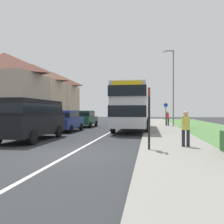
{
  "coord_description": "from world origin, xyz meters",
  "views": [
    {
      "loc": [
        2.98,
        -8.95,
        1.66
      ],
      "look_at": [
        0.63,
        6.43,
        1.6
      ],
      "focal_mm": 38.53,
      "sensor_mm": 36.0,
      "label": 1
    }
  ],
  "objects_px": {
    "parked_van_black": "(31,116)",
    "parked_car_blue": "(66,120)",
    "parked_car_dark_green": "(85,118)",
    "cycle_route_sign": "(166,113)",
    "double_decker_bus": "(132,105)",
    "bus_stop_sign": "(149,114)",
    "pedestrian_walking_away": "(167,117)",
    "pedestrian_at_stop": "(186,127)",
    "street_lamp_mid": "(172,83)"
  },
  "relations": [
    {
      "from": "pedestrian_walking_away",
      "to": "street_lamp_mid",
      "type": "distance_m",
      "value": 3.8
    },
    {
      "from": "double_decker_bus",
      "to": "parked_car_blue",
      "type": "distance_m",
      "value": 5.74
    },
    {
      "from": "parked_van_black",
      "to": "cycle_route_sign",
      "type": "bearing_deg",
      "value": 58.03
    },
    {
      "from": "parked_car_blue",
      "to": "cycle_route_sign",
      "type": "height_order",
      "value": "cycle_route_sign"
    },
    {
      "from": "double_decker_bus",
      "to": "pedestrian_walking_away",
      "type": "relative_size",
      "value": 6.09
    },
    {
      "from": "double_decker_bus",
      "to": "bus_stop_sign",
      "type": "relative_size",
      "value": 3.91
    },
    {
      "from": "parked_car_dark_green",
      "to": "double_decker_bus",
      "type": "bearing_deg",
      "value": -35.41
    },
    {
      "from": "parked_van_black",
      "to": "parked_car_blue",
      "type": "xyz_separation_m",
      "value": [
        -0.1,
        5.97,
        -0.42
      ]
    },
    {
      "from": "double_decker_bus",
      "to": "parked_car_blue",
      "type": "relative_size",
      "value": 2.31
    },
    {
      "from": "pedestrian_at_stop",
      "to": "cycle_route_sign",
      "type": "distance_m",
      "value": 15.43
    },
    {
      "from": "parked_car_blue",
      "to": "bus_stop_sign",
      "type": "xyz_separation_m",
      "value": [
        6.69,
        -8.99,
        0.61
      ]
    },
    {
      "from": "bus_stop_sign",
      "to": "cycle_route_sign",
      "type": "bearing_deg",
      "value": 83.78
    },
    {
      "from": "parked_car_blue",
      "to": "pedestrian_at_stop",
      "type": "height_order",
      "value": "parked_car_blue"
    },
    {
      "from": "bus_stop_sign",
      "to": "street_lamp_mid",
      "type": "height_order",
      "value": "street_lamp_mid"
    },
    {
      "from": "parked_car_dark_green",
      "to": "street_lamp_mid",
      "type": "bearing_deg",
      "value": 3.08
    },
    {
      "from": "double_decker_bus",
      "to": "pedestrian_at_stop",
      "type": "bearing_deg",
      "value": -73.2
    },
    {
      "from": "pedestrian_walking_away",
      "to": "parked_van_black",
      "type": "bearing_deg",
      "value": -122.33
    },
    {
      "from": "parked_car_dark_green",
      "to": "cycle_route_sign",
      "type": "height_order",
      "value": "cycle_route_sign"
    },
    {
      "from": "pedestrian_walking_away",
      "to": "bus_stop_sign",
      "type": "relative_size",
      "value": 0.64
    },
    {
      "from": "parked_car_dark_green",
      "to": "parked_van_black",
      "type": "bearing_deg",
      "value": -90.25
    },
    {
      "from": "parked_car_dark_green",
      "to": "bus_stop_sign",
      "type": "xyz_separation_m",
      "value": [
        6.53,
        -14.55,
        0.61
      ]
    },
    {
      "from": "parked_van_black",
      "to": "bus_stop_sign",
      "type": "distance_m",
      "value": 7.25
    },
    {
      "from": "pedestrian_at_stop",
      "to": "pedestrian_walking_away",
      "type": "distance_m",
      "value": 15.52
    },
    {
      "from": "double_decker_bus",
      "to": "pedestrian_walking_away",
      "type": "bearing_deg",
      "value": 58.93
    },
    {
      "from": "parked_car_blue",
      "to": "street_lamp_mid",
      "type": "xyz_separation_m",
      "value": [
        9.02,
        6.03,
        3.51
      ]
    },
    {
      "from": "parked_van_black",
      "to": "pedestrian_at_stop",
      "type": "height_order",
      "value": "parked_van_black"
    },
    {
      "from": "double_decker_bus",
      "to": "street_lamp_mid",
      "type": "relative_size",
      "value": 1.31
    },
    {
      "from": "cycle_route_sign",
      "to": "street_lamp_mid",
      "type": "height_order",
      "value": "street_lamp_mid"
    },
    {
      "from": "double_decker_bus",
      "to": "pedestrian_walking_away",
      "type": "distance_m",
      "value": 6.66
    },
    {
      "from": "double_decker_bus",
      "to": "parked_car_blue",
      "type": "height_order",
      "value": "double_decker_bus"
    },
    {
      "from": "pedestrian_walking_away",
      "to": "cycle_route_sign",
      "type": "bearing_deg",
      "value": -151.86
    },
    {
      "from": "parked_van_black",
      "to": "double_decker_bus",
      "type": "bearing_deg",
      "value": 56.8
    },
    {
      "from": "bus_stop_sign",
      "to": "street_lamp_mid",
      "type": "xyz_separation_m",
      "value": [
        2.34,
        15.03,
        2.9
      ]
    },
    {
      "from": "parked_car_blue",
      "to": "pedestrian_walking_away",
      "type": "xyz_separation_m",
      "value": [
        8.65,
        7.54,
        0.04
      ]
    },
    {
      "from": "double_decker_bus",
      "to": "cycle_route_sign",
      "type": "relative_size",
      "value": 4.04
    },
    {
      "from": "parked_van_black",
      "to": "cycle_route_sign",
      "type": "relative_size",
      "value": 2.18
    },
    {
      "from": "double_decker_bus",
      "to": "parked_van_black",
      "type": "bearing_deg",
      "value": -123.2
    },
    {
      "from": "parked_car_dark_green",
      "to": "pedestrian_at_stop",
      "type": "relative_size",
      "value": 2.6
    },
    {
      "from": "cycle_route_sign",
      "to": "bus_stop_sign",
      "type": "bearing_deg",
      "value": -96.22
    },
    {
      "from": "parked_car_blue",
      "to": "parked_car_dark_green",
      "type": "relative_size",
      "value": 1.02
    },
    {
      "from": "bus_stop_sign",
      "to": "double_decker_bus",
      "type": "bearing_deg",
      "value": 97.4
    },
    {
      "from": "parked_car_dark_green",
      "to": "cycle_route_sign",
      "type": "xyz_separation_m",
      "value": [
        8.33,
        1.89,
        0.5
      ]
    },
    {
      "from": "parked_car_blue",
      "to": "pedestrian_at_stop",
      "type": "bearing_deg",
      "value": -44.02
    },
    {
      "from": "double_decker_bus",
      "to": "parked_car_dark_green",
      "type": "height_order",
      "value": "double_decker_bus"
    },
    {
      "from": "parked_car_dark_green",
      "to": "pedestrian_walking_away",
      "type": "bearing_deg",
      "value": 13.12
    },
    {
      "from": "parked_car_dark_green",
      "to": "pedestrian_at_stop",
      "type": "distance_m",
      "value": 15.77
    },
    {
      "from": "pedestrian_at_stop",
      "to": "bus_stop_sign",
      "type": "bearing_deg",
      "value": -147.12
    },
    {
      "from": "double_decker_bus",
      "to": "parked_car_blue",
      "type": "bearing_deg",
      "value": -159.98
    },
    {
      "from": "pedestrian_at_stop",
      "to": "street_lamp_mid",
      "type": "xyz_separation_m",
      "value": [
        0.77,
        14.01,
        3.47
      ]
    },
    {
      "from": "parked_car_dark_green",
      "to": "pedestrian_walking_away",
      "type": "height_order",
      "value": "parked_car_dark_green"
    }
  ]
}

